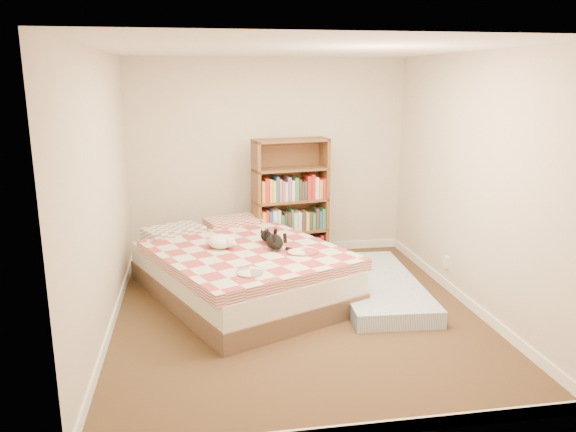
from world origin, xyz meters
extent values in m
cube|color=#40261B|center=(0.00, 0.00, 0.00)|extent=(3.50, 4.00, 0.01)
cube|color=white|center=(0.00, 0.00, 2.50)|extent=(3.50, 4.00, 0.01)
cube|color=beige|center=(0.00, 2.00, 1.25)|extent=(3.50, 0.01, 2.50)
cube|color=beige|center=(0.00, -2.00, 1.25)|extent=(3.50, 0.01, 2.50)
cube|color=beige|center=(-1.75, 0.00, 1.25)|extent=(0.01, 4.00, 2.50)
cube|color=beige|center=(1.75, 0.00, 1.25)|extent=(0.01, 4.00, 2.50)
cube|color=white|center=(0.00, 1.99, 0.05)|extent=(3.50, 0.02, 0.10)
cube|color=white|center=(0.00, -1.99, 0.05)|extent=(3.50, 0.02, 0.10)
cube|color=white|center=(-1.74, 0.00, 0.05)|extent=(0.02, 4.00, 0.10)
cube|color=white|center=(1.74, 0.00, 0.05)|extent=(0.02, 4.00, 0.10)
cube|color=white|center=(1.74, 0.40, 0.30)|extent=(0.03, 0.09, 0.13)
cube|color=brown|center=(-0.50, 0.58, 0.10)|extent=(2.40, 2.74, 0.21)
cube|color=silver|center=(-0.50, 0.58, 0.32)|extent=(2.35, 2.69, 0.23)
cube|color=#A63D41|center=(-0.50, 0.58, 0.49)|extent=(2.31, 2.40, 0.11)
cube|color=gray|center=(-0.88, 1.44, 0.53)|extent=(0.74, 0.62, 0.17)
cube|color=#A63D41|center=(-0.12, 1.44, 0.53)|extent=(0.74, 0.62, 0.17)
cube|color=brown|center=(-0.22, 1.64, 0.77)|extent=(0.09, 0.31, 1.54)
cube|color=brown|center=(0.66, 1.64, 0.77)|extent=(0.09, 0.31, 1.54)
cube|color=brown|center=(0.22, 1.78, 0.77)|extent=(0.91, 0.17, 1.54)
cube|color=brown|center=(0.22, 1.64, 0.02)|extent=(0.96, 0.46, 0.03)
cube|color=brown|center=(0.22, 1.64, 0.78)|extent=(0.96, 0.46, 0.03)
cube|color=brown|center=(0.22, 1.64, 1.52)|extent=(0.96, 0.46, 0.03)
cube|color=#6788AC|center=(0.93, 0.37, 0.08)|extent=(0.95, 1.92, 0.17)
ellipsoid|color=black|center=(-0.15, 0.45, 0.61)|extent=(0.28, 0.42, 0.13)
sphere|color=black|center=(-0.15, 0.65, 0.62)|extent=(0.15, 0.15, 0.12)
cone|color=black|center=(-0.18, 0.69, 0.67)|extent=(0.05, 0.05, 0.04)
cone|color=black|center=(-0.11, 0.69, 0.67)|extent=(0.05, 0.05, 0.04)
cylinder|color=black|center=(-0.05, 0.19, 0.58)|extent=(0.10, 0.22, 0.04)
ellipsoid|color=white|center=(-0.70, 0.53, 0.62)|extent=(0.28, 0.31, 0.14)
sphere|color=white|center=(-0.62, 0.44, 0.63)|extent=(0.12, 0.12, 0.11)
sphere|color=white|center=(-0.58, 0.41, 0.62)|extent=(0.05, 0.05, 0.05)
sphere|color=white|center=(-0.81, 0.58, 0.60)|extent=(0.07, 0.07, 0.06)
camera|label=1|loc=(-0.93, -5.04, 2.26)|focal=35.00mm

